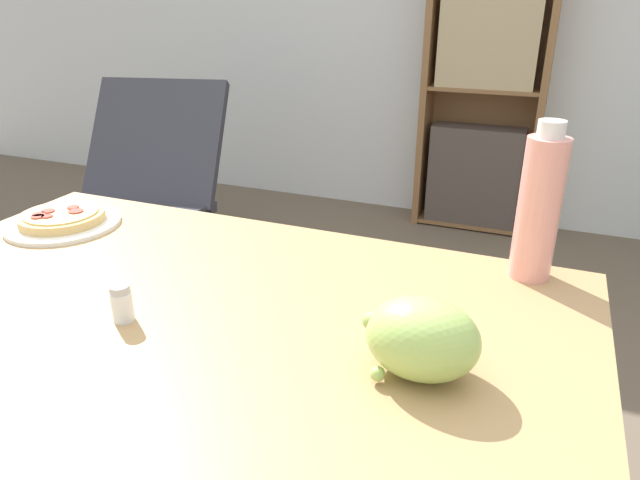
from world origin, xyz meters
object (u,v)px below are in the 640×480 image
(lounge_chair_near, at_px, (147,218))
(pizza_on_plate, at_px, (63,220))
(drink_bottle, at_px, (539,207))
(salt_shaker, at_px, (122,303))
(bookshelf, at_px, (483,101))
(grape_bunch, at_px, (422,338))

(lounge_chair_near, bearing_deg, pizza_on_plate, -71.14)
(pizza_on_plate, relative_size, lounge_chair_near, 0.29)
(pizza_on_plate, height_order, drink_bottle, drink_bottle)
(drink_bottle, bearing_deg, lounge_chair_near, 150.21)
(salt_shaker, bearing_deg, pizza_on_plate, 145.33)
(lounge_chair_near, bearing_deg, bookshelf, 29.51)
(grape_bunch, height_order, lounge_chair_near, grape_bunch)
(pizza_on_plate, distance_m, bookshelf, 2.43)
(drink_bottle, bearing_deg, grape_bunch, -107.97)
(bookshelf, bearing_deg, salt_shaker, -95.07)
(pizza_on_plate, distance_m, lounge_chair_near, 1.40)
(drink_bottle, bearing_deg, salt_shaker, -145.18)
(lounge_chair_near, bearing_deg, drink_bottle, -43.01)
(grape_bunch, distance_m, lounge_chair_near, 2.14)
(grape_bunch, distance_m, bookshelf, 2.59)
(drink_bottle, bearing_deg, bookshelf, 99.44)
(grape_bunch, relative_size, lounge_chair_near, 0.19)
(pizza_on_plate, height_order, bookshelf, bookshelf)
(drink_bottle, distance_m, salt_shaker, 0.74)
(drink_bottle, bearing_deg, pizza_on_plate, -172.29)
(salt_shaker, distance_m, lounge_chair_near, 1.84)
(bookshelf, bearing_deg, lounge_chair_near, -137.27)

